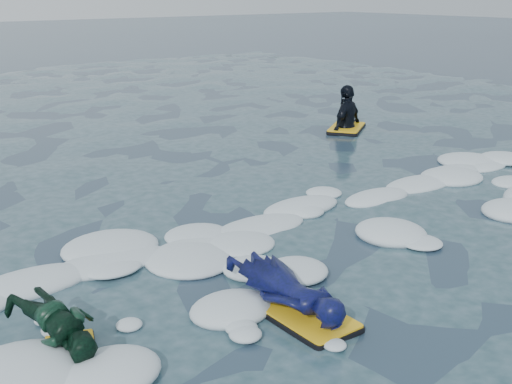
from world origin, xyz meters
TOP-DOWN VIEW (x-y plane):
  - ground at (0.00, 0.00)m, footprint 120.00×120.00m
  - foam_band at (0.00, 1.03)m, footprint 12.00×3.10m
  - prone_woman_unit at (-1.16, -0.54)m, footprint 0.70×1.66m
  - prone_child_unit at (-3.20, 0.09)m, footprint 0.66×1.24m
  - waiting_rider_unit at (5.25, 5.09)m, footprint 1.41×1.27m

SIDE VIEW (x-z plane):
  - ground at x=0.00m, z-range 0.00..0.00m
  - foam_band at x=0.00m, z-range -0.15..0.15m
  - waiting_rider_unit at x=5.25m, z-range -0.85..1.01m
  - prone_woman_unit at x=-1.16m, z-range 0.01..0.43m
  - prone_child_unit at x=-3.20m, z-range 0.00..0.46m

